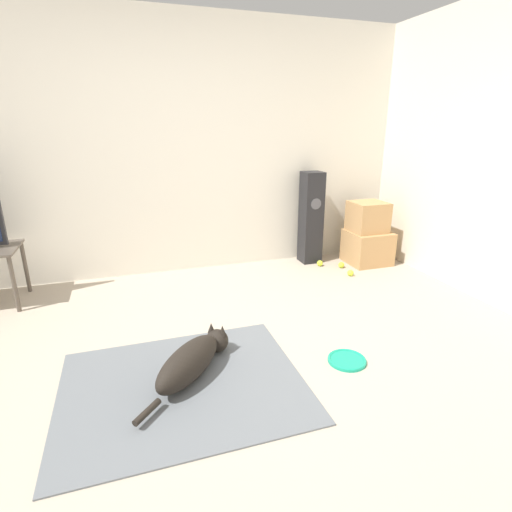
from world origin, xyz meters
TOP-DOWN VIEW (x-y plane):
  - ground_plane at (0.00, 0.00)m, footprint 12.00×12.00m
  - wall_back at (0.00, 2.10)m, footprint 8.00×0.06m
  - area_rug at (-0.17, 0.00)m, footprint 1.44×1.17m
  - dog at (-0.09, 0.08)m, footprint 0.67×0.71m
  - frisbee at (0.91, -0.08)m, footprint 0.26×0.26m
  - cardboard_box_lower at (2.17, 1.64)m, footprint 0.45×0.43m
  - cardboard_box_upper at (2.15, 1.66)m, footprint 0.37×0.36m
  - floor_speaker at (1.57, 1.90)m, footprint 0.22×0.22m
  - tennis_ball_by_boxes at (1.61, 1.70)m, footprint 0.07×0.07m
  - tennis_ball_near_speaker at (1.81, 1.57)m, footprint 0.07×0.07m
  - tennis_ball_loose_on_carpet at (1.77, 1.32)m, footprint 0.07×0.07m

SIDE VIEW (x-z plane):
  - ground_plane at x=0.00m, z-range 0.00..0.00m
  - area_rug at x=-0.17m, z-range 0.00..0.01m
  - frisbee at x=0.91m, z-range 0.00..0.03m
  - tennis_ball_by_boxes at x=1.61m, z-range 0.00..0.07m
  - tennis_ball_near_speaker at x=1.81m, z-range 0.00..0.07m
  - tennis_ball_loose_on_carpet at x=1.77m, z-range 0.00..0.07m
  - dog at x=-0.09m, z-range 0.01..0.24m
  - cardboard_box_lower at x=2.17m, z-range 0.00..0.37m
  - floor_speaker at x=1.57m, z-range 0.00..1.03m
  - cardboard_box_upper at x=2.15m, z-range 0.37..0.70m
  - wall_back at x=0.00m, z-range 0.00..2.55m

